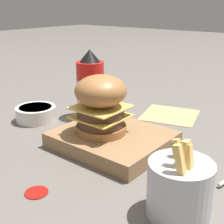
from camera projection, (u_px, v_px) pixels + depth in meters
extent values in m
plane|color=#5B5651|center=(108.00, 148.00, 0.72)|extent=(6.00, 6.00, 0.00)
cube|color=olive|center=(112.00, 139.00, 0.73)|extent=(0.25, 0.21, 0.03)
cylinder|color=#9E6638|center=(102.00, 128.00, 0.72)|extent=(0.12, 0.12, 0.02)
cylinder|color=#4C3323|center=(102.00, 121.00, 0.71)|extent=(0.11, 0.11, 0.02)
cube|color=#EAC656|center=(102.00, 116.00, 0.71)|extent=(0.11, 0.11, 0.00)
cylinder|color=#4C3323|center=(102.00, 112.00, 0.70)|extent=(0.11, 0.11, 0.02)
cube|color=#EAC656|center=(101.00, 107.00, 0.70)|extent=(0.11, 0.11, 0.00)
ellipsoid|color=#9E6638|center=(101.00, 91.00, 0.69)|extent=(0.12, 0.12, 0.07)
cylinder|color=red|center=(91.00, 90.00, 0.90)|extent=(0.08, 0.08, 0.16)
cylinder|color=white|center=(91.00, 91.00, 0.90)|extent=(0.08, 0.08, 0.07)
cone|color=black|center=(90.00, 56.00, 0.86)|extent=(0.06, 0.06, 0.03)
cylinder|color=#B7B7BC|center=(180.00, 189.00, 0.48)|extent=(0.10, 0.10, 0.09)
cube|color=#E5B760|center=(182.00, 172.00, 0.44)|extent=(0.03, 0.01, 0.08)
cube|color=#E5B760|center=(178.00, 161.00, 0.48)|extent=(0.02, 0.01, 0.06)
cube|color=#E5B760|center=(180.00, 165.00, 0.45)|extent=(0.03, 0.02, 0.08)
cube|color=#E5B760|center=(190.00, 164.00, 0.46)|extent=(0.03, 0.01, 0.07)
cube|color=#E5B760|center=(180.00, 166.00, 0.46)|extent=(0.01, 0.03, 0.08)
cube|color=#E5B760|center=(189.00, 169.00, 0.45)|extent=(0.03, 0.03, 0.07)
cylinder|color=silver|center=(36.00, 114.00, 0.88)|extent=(0.11, 0.11, 0.04)
cylinder|color=beige|center=(35.00, 108.00, 0.88)|extent=(0.09, 0.09, 0.01)
cylinder|color=#9E140F|center=(36.00, 192.00, 0.55)|extent=(0.04, 0.04, 0.00)
cube|color=tan|center=(171.00, 115.00, 0.93)|extent=(0.19, 0.19, 0.00)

